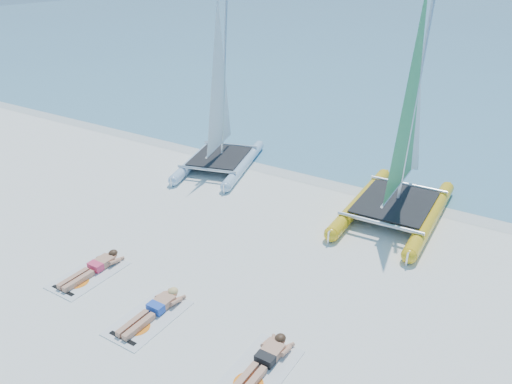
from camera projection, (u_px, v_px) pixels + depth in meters
ground at (247, 255)px, 12.89m from camera, size 140.00×140.00×0.00m
wet_sand_strip at (335, 181)px, 17.09m from camera, size 140.00×1.40×0.01m
catamaran_blue at (219, 116)px, 17.60m from camera, size 3.43×5.06×6.30m
catamaran_yellow at (408, 139)px, 14.31m from camera, size 2.68×5.65×7.14m
towel_a at (89, 275)px, 12.08m from camera, size 1.00×1.85×0.02m
sunbather_a at (94, 267)px, 12.17m from camera, size 0.37×1.73×0.26m
towel_b at (149, 318)px, 10.64m from camera, size 1.00×1.85×0.02m
sunbather_b at (154, 309)px, 10.74m from camera, size 0.37×1.73×0.26m
towel_c at (259, 372)px, 9.27m from camera, size 1.00×1.85×0.02m
sunbather_c at (264, 361)px, 9.37m from camera, size 0.37×1.73×0.26m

